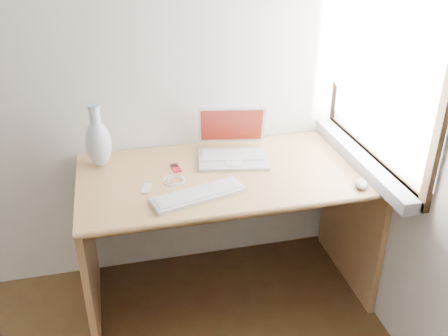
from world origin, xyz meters
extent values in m
cube|color=white|center=(1.75, 1.30, 1.32)|extent=(0.01, 0.90, 1.00)
cube|color=gray|center=(1.69, 1.30, 0.79)|extent=(0.10, 0.96, 0.06)
cube|color=white|center=(1.67, 1.30, 1.35)|extent=(0.02, 0.84, 0.92)
cube|color=tan|center=(1.03, 1.38, 0.74)|extent=(1.43, 0.72, 0.03)
cube|color=tan|center=(0.33, 1.38, 0.36)|extent=(0.03, 0.68, 0.73)
cube|color=tan|center=(1.73, 1.38, 0.36)|extent=(0.03, 0.68, 0.73)
cube|color=tan|center=(1.03, 1.72, 0.48)|extent=(1.37, 0.03, 0.49)
cube|color=silver|center=(1.09, 1.49, 0.76)|extent=(0.39, 0.30, 0.02)
cube|color=white|center=(1.09, 1.49, 0.77)|extent=(0.33, 0.19, 0.00)
cube|color=silver|center=(1.09, 1.61, 0.88)|extent=(0.36, 0.15, 0.22)
cube|color=maroon|center=(1.09, 1.61, 0.88)|extent=(0.33, 0.13, 0.19)
cube|color=white|center=(0.85, 1.18, 0.76)|extent=(0.44, 0.23, 0.02)
cube|color=white|center=(0.85, 1.18, 0.78)|extent=(0.41, 0.20, 0.00)
ellipsoid|color=silver|center=(1.59, 1.10, 0.77)|extent=(0.09, 0.11, 0.03)
cube|color=#AE0C1F|center=(0.79, 1.47, 0.76)|extent=(0.05, 0.09, 0.01)
cube|color=black|center=(0.79, 1.47, 0.76)|extent=(0.03, 0.03, 0.00)
torus|color=white|center=(0.76, 1.35, 0.76)|extent=(0.12, 0.12, 0.01)
cube|color=white|center=(0.63, 1.30, 0.76)|extent=(0.06, 0.10, 0.01)
ellipsoid|color=silver|center=(0.44, 1.59, 0.87)|extent=(0.12, 0.12, 0.23)
cylinder|color=silver|center=(0.44, 1.59, 1.02)|extent=(0.05, 0.05, 0.10)
cylinder|color=#93C9EC|center=(0.44, 1.59, 1.07)|extent=(0.06, 0.06, 0.01)
camera|label=1|loc=(0.53, -0.69, 1.90)|focal=40.00mm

